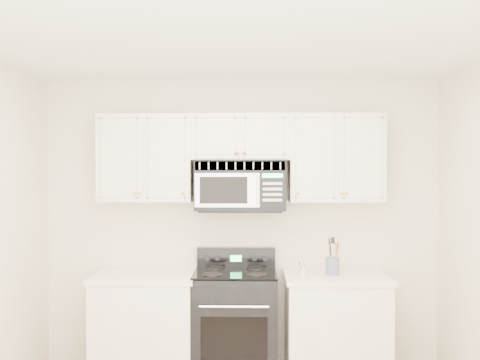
{
  "coord_description": "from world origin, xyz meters",
  "views": [
    {
      "loc": [
        0.1,
        -3.04,
        1.79
      ],
      "look_at": [
        0.0,
        1.3,
        1.71
      ],
      "focal_mm": 40.0,
      "sensor_mm": 36.0,
      "label": 1
    }
  ],
  "objects": [
    {
      "name": "shaker_pepper",
      "position": [
        0.52,
        1.31,
        0.97
      ],
      "size": [
        0.04,
        0.04,
        0.09
      ],
      "color": "silver",
      "rests_on": "base_cabinet_right"
    },
    {
      "name": "base_cabinet_left",
      "position": [
        -0.8,
        1.44,
        0.43
      ],
      "size": [
        0.86,
        0.65,
        0.92
      ],
      "color": "#EFE4CF",
      "rests_on": "ground"
    },
    {
      "name": "upper_cabinets",
      "position": [
        -0.0,
        1.58,
        1.93
      ],
      "size": [
        2.44,
        0.37,
        0.75
      ],
      "color": "#EFE4CF",
      "rests_on": "ground"
    },
    {
      "name": "range",
      "position": [
        -0.04,
        1.46,
        0.48
      ],
      "size": [
        0.69,
        0.64,
        1.1
      ],
      "color": "black",
      "rests_on": "ground"
    },
    {
      "name": "shaker_salt",
      "position": [
        0.51,
        1.36,
        0.98
      ],
      "size": [
        0.05,
        0.05,
        0.11
      ],
      "color": "silver",
      "rests_on": "base_cabinet_right"
    },
    {
      "name": "room",
      "position": [
        0.0,
        0.0,
        1.3
      ],
      "size": [
        3.51,
        3.51,
        2.61
      ],
      "color": "#7F5E48",
      "rests_on": "ground"
    },
    {
      "name": "utensil_crock",
      "position": [
        0.77,
        1.42,
        1.0
      ],
      "size": [
        0.12,
        0.12,
        0.31
      ],
      "color": "#4D5A72",
      "rests_on": "base_cabinet_right"
    },
    {
      "name": "microwave",
      "position": [
        -0.0,
        1.55,
        1.66
      ],
      "size": [
        0.77,
        0.43,
        0.42
      ],
      "color": "black",
      "rests_on": "ground"
    },
    {
      "name": "base_cabinet_right",
      "position": [
        0.8,
        1.44,
        0.43
      ],
      "size": [
        0.86,
        0.65,
        0.92
      ],
      "color": "#EFE4CF",
      "rests_on": "ground"
    }
  ]
}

